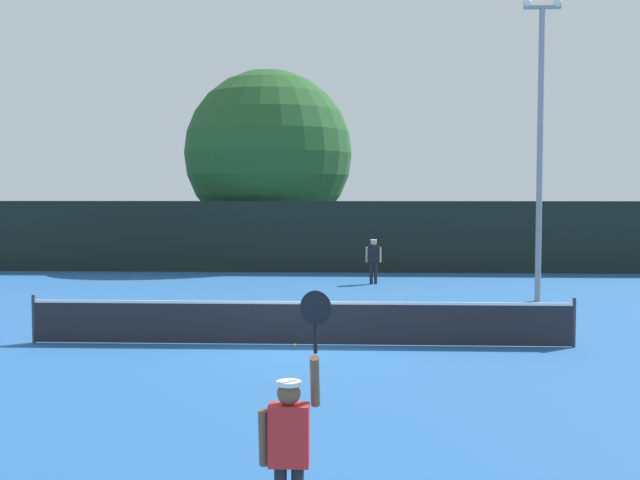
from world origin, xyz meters
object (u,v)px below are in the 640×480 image
Objects in this scene: player_serving at (290,438)px; tennis_ball at (295,345)px; player_receiving at (373,257)px; parked_car_mid at (374,243)px; light_pole at (540,132)px; parked_car_far at (469,245)px; large_tree at (268,154)px; parked_car_near at (178,241)px.

player_serving is 9.86m from tennis_ball.
player_receiving is 0.37× the size of parked_car_mid.
light_pole is 15.25m from parked_car_far.
large_tree is at bearing 127.47° from light_pole.
light_pole is 23.23m from parked_car_near.
large_tree is at bearing -161.15° from parked_car_far.
parked_car_near is (-8.07, 24.76, 0.74)m from tennis_ball.
parked_car_mid is (10.28, -1.76, 0.00)m from parked_car_near.
light_pole is at bearing 70.31° from player_serving.
player_serving is 1.49× the size of player_receiving.
large_tree reaches higher than parked_car_near.
parked_car_near is at bearing 130.97° from light_pole.
player_receiving is at bearing -108.65° from parked_car_far.
parked_car_mid and parked_car_far have the same top height.
large_tree is 7.20m from parked_car_mid.
player_serving is 0.55× the size of parked_car_mid.
parked_car_mid is (2.21, 23.00, 0.74)m from tennis_ball.
tennis_ball is (-0.69, 9.78, -1.02)m from player_serving.
parked_car_near is at bearing 104.23° from player_serving.
parked_car_far reaches higher than player_receiving.
large_tree is at bearing -157.93° from parked_car_mid.
parked_car_mid is at bearing 176.50° from parked_car_far.
light_pole reaches higher than large_tree.
tennis_ball is 0.02× the size of parked_car_far.
large_tree is at bearing -36.95° from parked_car_near.
parked_car_near is at bearing -51.94° from player_receiving.
parked_car_far is (6.15, 31.92, -0.27)m from player_serving.
large_tree reaches higher than player_serving.
parked_car_mid is (1.52, 32.78, -0.27)m from player_serving.
player_receiving is at bearing -60.00° from large_tree.
light_pole reaches higher than parked_car_mid.
player_receiving is at bearing -47.75° from parked_car_near.
large_tree is 8.28m from parked_car_near.
player_serving reaches higher than player_receiving.
parked_car_mid reaches higher than player_receiving.
player_receiving is 23.83× the size of tennis_ball.
light_pole is 2.07× the size of parked_car_mid.
player_receiving is at bearing 80.69° from tennis_ball.
tennis_ball is at bearing -100.22° from parked_car_far.
tennis_ball is at bearing -103.49° from parked_car_mid.
tennis_ball is (-1.96, -11.95, -0.96)m from player_receiving.
parked_car_far is at bearing 79.09° from player_serving.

